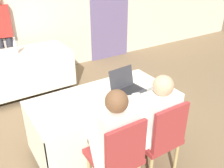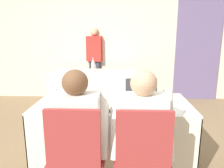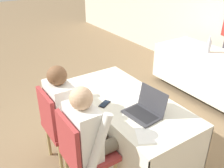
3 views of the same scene
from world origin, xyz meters
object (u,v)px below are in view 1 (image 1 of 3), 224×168
at_px(chair_near_left, 118,156).
at_px(cell_phone, 111,108).
at_px(water_bottle, 15,46).
at_px(person_checkered_shirt, 112,136).
at_px(person_white_shirt, 154,118).
at_px(person_red_shirt, 3,33).
at_px(chair_near_right, 160,136).
at_px(laptop, 127,87).

bearing_deg(chair_near_left, cell_phone, -114.70).
bearing_deg(water_bottle, person_checkered_shirt, -85.23).
height_order(cell_phone, water_bottle, water_bottle).
height_order(person_white_shirt, person_red_shirt, person_red_shirt).
bearing_deg(chair_near_right, chair_near_left, 0.00).
height_order(laptop, cell_phone, laptop).
bearing_deg(cell_phone, laptop, 4.32).
bearing_deg(person_white_shirt, person_red_shirt, -76.61).
height_order(laptop, chair_near_left, laptop).
bearing_deg(person_white_shirt, chair_near_right, 90.00).
height_order(laptop, chair_near_right, laptop).
distance_m(person_checkered_shirt, person_white_shirt, 0.51).
height_order(chair_near_left, person_red_shirt, person_red_shirt).
xyz_separation_m(chair_near_left, chair_near_right, (0.51, 0.00, 0.00)).
bearing_deg(cell_phone, water_bottle, 72.54).
height_order(water_bottle, person_red_shirt, person_red_shirt).
height_order(chair_near_left, chair_near_right, same).
height_order(water_bottle, chair_near_left, water_bottle).
distance_m(laptop, person_red_shirt, 2.81).
xyz_separation_m(chair_near_right, person_checkered_shirt, (-0.51, 0.10, 0.16)).
height_order(laptop, water_bottle, water_bottle).
relative_size(chair_near_right, person_checkered_shirt, 0.78).
bearing_deg(person_red_shirt, chair_near_right, -65.05).
relative_size(laptop, chair_near_right, 0.40).
distance_m(cell_phone, chair_near_left, 0.53).
distance_m(cell_phone, water_bottle, 2.27).
xyz_separation_m(chair_near_right, person_white_shirt, (0.00, 0.10, 0.16)).
bearing_deg(person_white_shirt, water_bottle, -74.17).
relative_size(cell_phone, water_bottle, 0.59).
xyz_separation_m(water_bottle, person_white_shirt, (0.73, -2.56, -0.17)).
bearing_deg(person_white_shirt, chair_near_left, 11.52).
bearing_deg(person_checkered_shirt, laptop, -135.18).
bearing_deg(person_red_shirt, person_white_shirt, -64.65).
distance_m(chair_near_right, person_checkered_shirt, 0.55).
bearing_deg(chair_near_left, water_bottle, -85.41).
bearing_deg(chair_near_right, water_bottle, -74.76).
bearing_deg(chair_near_left, person_white_shirt, -168.48).
xyz_separation_m(cell_phone, person_red_shirt, (-0.46, 2.91, 0.19)).
distance_m(water_bottle, chair_near_right, 2.78).
distance_m(cell_phone, person_checkered_shirt, 0.39).
bearing_deg(chair_near_right, person_checkered_shirt, -11.52).
distance_m(chair_near_left, person_red_shirt, 3.38).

